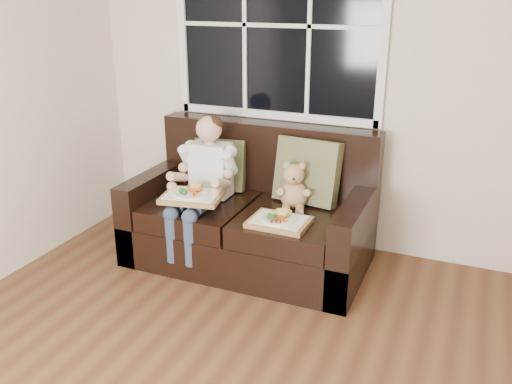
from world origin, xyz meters
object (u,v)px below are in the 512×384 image
at_px(loveseat, 252,219).
at_px(tray_left, 192,195).
at_px(child, 204,173).
at_px(tray_right, 279,221).
at_px(teddy_bear, 293,189).

xyz_separation_m(loveseat, tray_left, (-0.30, -0.34, 0.26)).
height_order(child, tray_left, child).
bearing_deg(loveseat, tray_right, -43.34).
bearing_deg(child, tray_right, -15.97).
distance_m(loveseat, tray_left, 0.53).
relative_size(loveseat, teddy_bear, 4.86).
bearing_deg(teddy_bear, child, 174.84).
bearing_deg(tray_right, loveseat, 137.59).
bearing_deg(teddy_bear, loveseat, 163.90).
relative_size(loveseat, tray_right, 4.33).
bearing_deg(teddy_bear, tray_left, -167.10).
xyz_separation_m(loveseat, tray_right, (0.33, -0.31, 0.17)).
distance_m(tray_left, tray_right, 0.64).
bearing_deg(tray_right, teddy_bear, 93.37).
bearing_deg(child, loveseat, 21.02).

